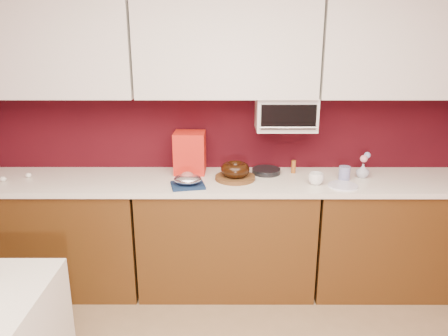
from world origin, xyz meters
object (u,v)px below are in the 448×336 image
pandoro_box (190,153)px  foil_ham_nest (188,179)px  blue_jar (344,173)px  flower_vase (363,170)px  bundt_cake (235,169)px  toaster_oven (286,113)px  coffee_mug (316,178)px

pandoro_box → foil_ham_nest: bearing=-87.2°
blue_jar → flower_vase: size_ratio=0.84×
bundt_cake → foil_ham_nest: 0.38m
flower_vase → foil_ham_nest: bearing=-170.9°
toaster_oven → pandoro_box: bearing=179.6°
coffee_mug → pandoro_box: bearing=162.9°
foil_ham_nest → coffee_mug: (0.93, 0.04, -0.00)m
toaster_oven → coffee_mug: size_ratio=4.24×
toaster_oven → pandoro_box: 0.80m
blue_jar → flower_vase: bearing=18.8°
bundt_cake → pandoro_box: bearing=153.5°
blue_jar → flower_vase: 0.16m
coffee_mug → blue_jar: coffee_mug is taller
foil_ham_nest → bundt_cake: bearing=24.3°
toaster_oven → coffee_mug: 0.55m
bundt_cake → flower_vase: bearing=3.2°
bundt_cake → blue_jar: (0.82, 0.00, -0.03)m
bundt_cake → foil_ham_nest: bearing=-155.7°
toaster_oven → pandoro_box: (-0.74, 0.01, -0.31)m
toaster_oven → coffee_mug: bearing=-54.6°
toaster_oven → flower_vase: size_ratio=3.74×
toaster_oven → bundt_cake: bearing=-156.2°
foil_ham_nest → flower_vase: flower_vase is taller
toaster_oven → coffee_mug: (0.20, -0.28, -0.42)m
foil_ham_nest → pandoro_box: (-0.01, 0.33, 0.11)m
toaster_oven → foil_ham_nest: size_ratio=2.26×
toaster_oven → pandoro_box: size_ratio=1.38×
coffee_mug → flower_vase: flower_vase is taller
toaster_oven → bundt_cake: (-0.38, -0.17, -0.40)m
bundt_cake → coffee_mug: size_ratio=2.04×
coffee_mug → blue_jar: bearing=25.9°
pandoro_box → toaster_oven: bearing=1.2°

